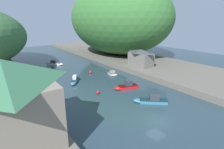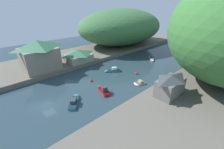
{
  "view_description": "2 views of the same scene",
  "coord_description": "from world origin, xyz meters",
  "px_view_note": "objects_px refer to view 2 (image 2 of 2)",
  "views": [
    {
      "loc": [
        -19.05,
        -14.88,
        14.49
      ],
      "look_at": [
        2.16,
        14.69,
        3.2
      ],
      "focal_mm": 28.0,
      "sensor_mm": 36.0,
      "label": 1
    },
    {
      "loc": [
        30.58,
        -8.27,
        20.61
      ],
      "look_at": [
        2.71,
        17.56,
        2.72
      ],
      "focal_mm": 24.0,
      "sensor_mm": 36.0,
      "label": 2
    }
  ],
  "objects_px": {
    "boat_far_right_bank": "(152,58)",
    "boat_yellow_tender": "(112,70)",
    "channel_buoy_far": "(91,80)",
    "boat_mid_channel": "(139,83)",
    "person_on_quay": "(34,72)",
    "waterfront_building": "(39,55)",
    "right_bank_cottage": "(170,85)",
    "boathouse_shed": "(78,55)",
    "channel_buoy_near": "(137,73)",
    "boat_open_rowboat": "(74,101)",
    "boat_near_quay": "(103,90)"
  },
  "relations": [
    {
      "from": "boat_far_right_bank",
      "to": "boat_yellow_tender",
      "type": "distance_m",
      "value": 20.24
    },
    {
      "from": "boat_far_right_bank",
      "to": "channel_buoy_far",
      "type": "height_order",
      "value": "boat_far_right_bank"
    },
    {
      "from": "boat_far_right_bank",
      "to": "boat_mid_channel",
      "type": "relative_size",
      "value": 1.35
    },
    {
      "from": "channel_buoy_far",
      "to": "person_on_quay",
      "type": "height_order",
      "value": "person_on_quay"
    },
    {
      "from": "boat_far_right_bank",
      "to": "channel_buoy_far",
      "type": "bearing_deg",
      "value": 42.43
    },
    {
      "from": "waterfront_building",
      "to": "right_bank_cottage",
      "type": "relative_size",
      "value": 1.43
    },
    {
      "from": "boat_yellow_tender",
      "to": "channel_buoy_far",
      "type": "relative_size",
      "value": 5.19
    },
    {
      "from": "boathouse_shed",
      "to": "boat_far_right_bank",
      "type": "xyz_separation_m",
      "value": [
        15.19,
        24.92,
        -3.18
      ]
    },
    {
      "from": "right_bank_cottage",
      "to": "boat_mid_channel",
      "type": "distance_m",
      "value": 10.15
    },
    {
      "from": "waterfront_building",
      "to": "channel_buoy_far",
      "type": "height_order",
      "value": "waterfront_building"
    },
    {
      "from": "boat_yellow_tender",
      "to": "boat_far_right_bank",
      "type": "bearing_deg",
      "value": -61.52
    },
    {
      "from": "boathouse_shed",
      "to": "boat_yellow_tender",
      "type": "xyz_separation_m",
      "value": [
        13.23,
        4.77,
        -3.19
      ]
    },
    {
      "from": "boat_far_right_bank",
      "to": "right_bank_cottage",
      "type": "bearing_deg",
      "value": 85.59
    },
    {
      "from": "right_bank_cottage",
      "to": "boat_far_right_bank",
      "type": "height_order",
      "value": "right_bank_cottage"
    },
    {
      "from": "boat_yellow_tender",
      "to": "channel_buoy_near",
      "type": "xyz_separation_m",
      "value": [
        6.84,
        4.41,
        -0.09
      ]
    },
    {
      "from": "right_bank_cottage",
      "to": "channel_buoy_near",
      "type": "height_order",
      "value": "right_bank_cottage"
    },
    {
      "from": "channel_buoy_near",
      "to": "channel_buoy_far",
      "type": "relative_size",
      "value": 1.04
    },
    {
      "from": "right_bank_cottage",
      "to": "boat_mid_channel",
      "type": "xyz_separation_m",
      "value": [
        -9.39,
        1.23,
        -3.66
      ]
    },
    {
      "from": "boathouse_shed",
      "to": "boat_yellow_tender",
      "type": "relative_size",
      "value": 1.84
    },
    {
      "from": "boat_mid_channel",
      "to": "boat_yellow_tender",
      "type": "height_order",
      "value": "boat_yellow_tender"
    },
    {
      "from": "boat_open_rowboat",
      "to": "channel_buoy_near",
      "type": "xyz_separation_m",
      "value": [
        0.03,
        22.72,
        -0.03
      ]
    },
    {
      "from": "person_on_quay",
      "to": "boathouse_shed",
      "type": "bearing_deg",
      "value": 21.71
    },
    {
      "from": "person_on_quay",
      "to": "boat_mid_channel",
      "type": "bearing_deg",
      "value": -31.85
    },
    {
      "from": "boat_near_quay",
      "to": "boat_yellow_tender",
      "type": "bearing_deg",
      "value": 52.77
    },
    {
      "from": "boathouse_shed",
      "to": "person_on_quay",
      "type": "distance_m",
      "value": 16.24
    },
    {
      "from": "waterfront_building",
      "to": "boat_mid_channel",
      "type": "bearing_deg",
      "value": 33.06
    },
    {
      "from": "right_bank_cottage",
      "to": "boathouse_shed",
      "type": "bearing_deg",
      "value": -174.31
    },
    {
      "from": "boathouse_shed",
      "to": "right_bank_cottage",
      "type": "bearing_deg",
      "value": 5.69
    },
    {
      "from": "right_bank_cottage",
      "to": "boat_mid_channel",
      "type": "relative_size",
      "value": 2.14
    },
    {
      "from": "boat_near_quay",
      "to": "boat_mid_channel",
      "type": "distance_m",
      "value": 10.89
    },
    {
      "from": "channel_buoy_near",
      "to": "waterfront_building",
      "type": "bearing_deg",
      "value": -135.15
    },
    {
      "from": "right_bank_cottage",
      "to": "boat_open_rowboat",
      "type": "height_order",
      "value": "right_bank_cottage"
    },
    {
      "from": "boat_open_rowboat",
      "to": "boat_far_right_bank",
      "type": "bearing_deg",
      "value": 48.47
    },
    {
      "from": "boat_far_right_bank",
      "to": "boat_mid_channel",
      "type": "bearing_deg",
      "value": 69.39
    },
    {
      "from": "waterfront_building",
      "to": "boat_far_right_bank",
      "type": "relative_size",
      "value": 2.27
    },
    {
      "from": "boathouse_shed",
      "to": "channel_buoy_near",
      "type": "bearing_deg",
      "value": 24.59
    },
    {
      "from": "boat_open_rowboat",
      "to": "boat_mid_channel",
      "type": "distance_m",
      "value": 18.74
    },
    {
      "from": "boat_open_rowboat",
      "to": "person_on_quay",
      "type": "bearing_deg",
      "value": 139.21
    },
    {
      "from": "boathouse_shed",
      "to": "channel_buoy_far",
      "type": "relative_size",
      "value": 9.56
    },
    {
      "from": "waterfront_building",
      "to": "boat_near_quay",
      "type": "distance_m",
      "value": 24.55
    },
    {
      "from": "boathouse_shed",
      "to": "boat_far_right_bank",
      "type": "bearing_deg",
      "value": 58.64
    },
    {
      "from": "boat_near_quay",
      "to": "boat_yellow_tender",
      "type": "distance_m",
      "value": 12.88
    },
    {
      "from": "boat_near_quay",
      "to": "boat_open_rowboat",
      "type": "relative_size",
      "value": 0.99
    },
    {
      "from": "channel_buoy_near",
      "to": "channel_buoy_far",
      "type": "distance_m",
      "value": 14.94
    },
    {
      "from": "right_bank_cottage",
      "to": "channel_buoy_far",
      "type": "bearing_deg",
      "value": -158.15
    },
    {
      "from": "channel_buoy_far",
      "to": "person_on_quay",
      "type": "xyz_separation_m",
      "value": [
        -12.69,
        -11.55,
        1.97
      ]
    },
    {
      "from": "boat_far_right_bank",
      "to": "boat_mid_channel",
      "type": "distance_m",
      "value": 22.41
    },
    {
      "from": "waterfront_building",
      "to": "boat_yellow_tender",
      "type": "relative_size",
      "value": 2.16
    },
    {
      "from": "waterfront_building",
      "to": "channel_buoy_near",
      "type": "height_order",
      "value": "waterfront_building"
    },
    {
      "from": "waterfront_building",
      "to": "boat_near_quay",
      "type": "xyz_separation_m",
      "value": [
        22.8,
        7.1,
        -5.71
      ]
    }
  ]
}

